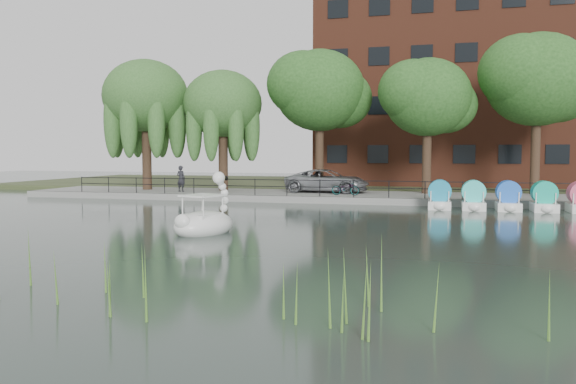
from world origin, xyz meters
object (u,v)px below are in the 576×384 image
at_px(pedestrian, 181,177).
at_px(minivan, 327,179).
at_px(bicycle, 346,187).
at_px(swan_boat, 205,220).

bearing_deg(pedestrian, minivan, -157.98).
xyz_separation_m(minivan, bicycle, (1.53, -2.08, -0.36)).
bearing_deg(minivan, swan_boat, 178.61).
bearing_deg(pedestrian, swan_boat, 129.53).
distance_m(bicycle, pedestrian, 10.98).
height_order(minivan, bicycle, minivan).
xyz_separation_m(minivan, swan_boat, (-1.42, -16.64, -0.77)).
height_order(pedestrian, swan_boat, pedestrian).
relative_size(minivan, pedestrian, 3.12).
relative_size(minivan, bicycle, 3.59).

